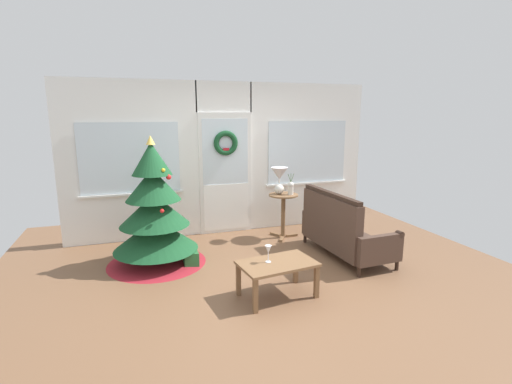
{
  "coord_description": "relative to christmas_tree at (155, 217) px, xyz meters",
  "views": [
    {
      "loc": [
        -1.51,
        -4.14,
        2.03
      ],
      "look_at": [
        0.05,
        0.55,
        1.0
      ],
      "focal_mm": 26.46,
      "sensor_mm": 36.0,
      "label": 1
    }
  ],
  "objects": [
    {
      "name": "back_wall_with_door",
      "position": [
        1.26,
        1.12,
        0.63
      ],
      "size": [
        5.2,
        0.19,
        2.55
      ],
      "color": "white",
      "rests_on": "ground"
    },
    {
      "name": "christmas_tree",
      "position": [
        0.0,
        0.0,
        0.0
      ],
      "size": [
        1.34,
        1.34,
        1.75
      ],
      "color": "#4C331E",
      "rests_on": "ground"
    },
    {
      "name": "wine_glass",
      "position": [
        1.13,
        -1.4,
        -0.11
      ],
      "size": [
        0.08,
        0.08,
        0.2
      ],
      "color": "silver",
      "rests_on": "coffee_table"
    },
    {
      "name": "ground_plane",
      "position": [
        1.26,
        -0.96,
        -0.65
      ],
      "size": [
        6.76,
        6.76,
        0.0
      ],
      "primitive_type": "plane",
      "color": "brown"
    },
    {
      "name": "flower_vase",
      "position": [
        2.17,
        0.41,
        0.2
      ],
      "size": [
        0.11,
        0.1,
        0.35
      ],
      "color": "beige",
      "rests_on": "side_table"
    },
    {
      "name": "gift_box",
      "position": [
        0.43,
        -0.25,
        -0.56
      ],
      "size": [
        0.19,
        0.17,
        0.19
      ],
      "primitive_type": "cube",
      "color": "#266633",
      "rests_on": "ground"
    },
    {
      "name": "side_table",
      "position": [
        2.07,
        0.47,
        -0.13
      ],
      "size": [
        0.5,
        0.48,
        0.74
      ],
      "color": "brown",
      "rests_on": "ground"
    },
    {
      "name": "settee_sofa",
      "position": [
        2.55,
        -0.57,
        -0.28
      ],
      "size": [
        0.79,
        1.57,
        0.96
      ],
      "color": "black",
      "rests_on": "ground"
    },
    {
      "name": "coffee_table",
      "position": [
        1.22,
        -1.43,
        -0.31
      ],
      "size": [
        0.9,
        0.63,
        0.41
      ],
      "color": "brown",
      "rests_on": "ground"
    },
    {
      "name": "table_lamp",
      "position": [
        2.01,
        0.51,
        0.37
      ],
      "size": [
        0.28,
        0.28,
        0.44
      ],
      "color": "silver",
      "rests_on": "side_table"
    }
  ]
}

